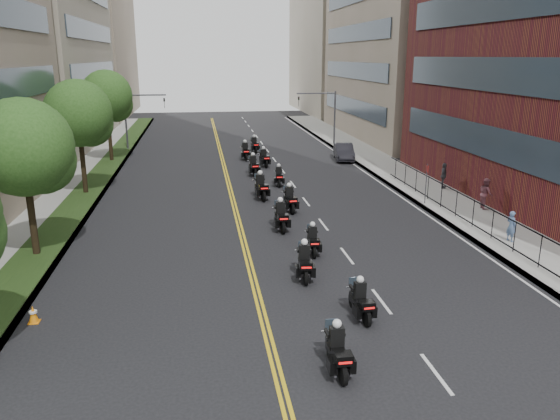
# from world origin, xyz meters

# --- Properties ---
(ground) EXTENTS (160.00, 160.00, 0.00)m
(ground) POSITION_xyz_m (0.00, 0.00, 0.00)
(ground) COLOR black
(ground) RESTS_ON ground
(sidewalk_right) EXTENTS (4.00, 90.00, 0.15)m
(sidewalk_right) POSITION_xyz_m (12.00, 25.00, 0.07)
(sidewalk_right) COLOR gray
(sidewalk_right) RESTS_ON ground
(sidewalk_left) EXTENTS (4.00, 90.00, 0.15)m
(sidewalk_left) POSITION_xyz_m (-12.00, 25.00, 0.07)
(sidewalk_left) COLOR gray
(sidewalk_left) RESTS_ON ground
(grass_strip) EXTENTS (2.00, 90.00, 0.04)m
(grass_strip) POSITION_xyz_m (-11.20, 25.00, 0.17)
(grass_strip) COLOR #1C3412
(grass_strip) RESTS_ON sidewalk_left
(building_right_tan) EXTENTS (15.11, 28.00, 30.00)m
(building_right_tan) POSITION_xyz_m (21.48, 48.00, 15.00)
(building_right_tan) COLOR gray
(building_right_tan) RESTS_ON ground
(building_right_far) EXTENTS (15.00, 28.00, 26.00)m
(building_right_far) POSITION_xyz_m (21.50, 78.00, 13.00)
(building_right_far) COLOR gray
(building_right_far) RESTS_ON ground
(building_left_far) EXTENTS (16.00, 28.00, 26.00)m
(building_left_far) POSITION_xyz_m (-22.00, 78.00, 13.00)
(building_left_far) COLOR gray
(building_left_far) RESTS_ON ground
(iron_fence) EXTENTS (0.05, 28.00, 1.50)m
(iron_fence) POSITION_xyz_m (11.00, 12.00, 0.90)
(iron_fence) COLOR black
(iron_fence) RESTS_ON sidewalk_right
(street_trees) EXTENTS (4.40, 38.40, 7.98)m
(street_trees) POSITION_xyz_m (-11.05, 18.61, 5.13)
(street_trees) COLOR black
(street_trees) RESTS_ON ground
(traffic_signal_right) EXTENTS (4.09, 0.20, 5.60)m
(traffic_signal_right) POSITION_xyz_m (9.54, 42.00, 3.70)
(traffic_signal_right) COLOR #3F3F44
(traffic_signal_right) RESTS_ON ground
(traffic_signal_left) EXTENTS (4.09, 0.20, 5.60)m
(traffic_signal_left) POSITION_xyz_m (-9.54, 42.00, 3.70)
(traffic_signal_left) COLOR #3F3F44
(traffic_signal_left) RESTS_ON ground
(motorcycle_0) EXTENTS (0.50, 2.20, 1.63)m
(motorcycle_0) POSITION_xyz_m (0.32, 0.58, 0.64)
(motorcycle_0) COLOR black
(motorcycle_0) RESTS_ON ground
(motorcycle_1) EXTENTS (0.52, 2.12, 1.56)m
(motorcycle_1) POSITION_xyz_m (2.00, 3.82, 0.62)
(motorcycle_1) COLOR black
(motorcycle_1) RESTS_ON ground
(motorcycle_2) EXTENTS (0.65, 2.31, 1.71)m
(motorcycle_2) POSITION_xyz_m (0.70, 7.67, 0.67)
(motorcycle_2) COLOR black
(motorcycle_2) RESTS_ON ground
(motorcycle_3) EXTENTS (0.55, 2.09, 1.54)m
(motorcycle_3) POSITION_xyz_m (1.66, 10.57, 0.61)
(motorcycle_3) COLOR black
(motorcycle_3) RESTS_ON ground
(motorcycle_4) EXTENTS (0.56, 2.41, 1.78)m
(motorcycle_4) POSITION_xyz_m (0.71, 14.45, 0.70)
(motorcycle_4) COLOR black
(motorcycle_4) RESTS_ON ground
(motorcycle_5) EXTENTS (0.58, 2.36, 1.74)m
(motorcycle_5) POSITION_xyz_m (1.79, 17.99, 0.69)
(motorcycle_5) COLOR black
(motorcycle_5) RESTS_ON ground
(motorcycle_6) EXTENTS (0.73, 2.55, 1.88)m
(motorcycle_6) POSITION_xyz_m (0.40, 21.19, 0.74)
(motorcycle_6) COLOR black
(motorcycle_6) RESTS_ON ground
(motorcycle_7) EXTENTS (0.57, 2.16, 1.59)m
(motorcycle_7) POSITION_xyz_m (2.13, 24.80, 0.63)
(motorcycle_7) COLOR black
(motorcycle_7) RESTS_ON ground
(motorcycle_8) EXTENTS (0.62, 2.44, 1.80)m
(motorcycle_8) POSITION_xyz_m (0.66, 28.56, 0.71)
(motorcycle_8) COLOR black
(motorcycle_8) RESTS_ON ground
(motorcycle_9) EXTENTS (0.72, 2.34, 1.73)m
(motorcycle_9) POSITION_xyz_m (1.90, 31.95, 0.68)
(motorcycle_9) COLOR black
(motorcycle_9) RESTS_ON ground
(motorcycle_10) EXTENTS (0.57, 2.44, 1.80)m
(motorcycle_10) POSITION_xyz_m (0.62, 35.36, 0.71)
(motorcycle_10) COLOR black
(motorcycle_10) RESTS_ON ground
(motorcycle_11) EXTENTS (0.64, 2.31, 1.70)m
(motorcycle_11) POSITION_xyz_m (1.83, 39.21, 0.67)
(motorcycle_11) COLOR black
(motorcycle_11) RESTS_ON ground
(parked_sedan) EXTENTS (2.23, 4.66, 1.47)m
(parked_sedan) POSITION_xyz_m (9.40, 33.93, 0.74)
(parked_sedan) COLOR black
(parked_sedan) RESTS_ON ground
(pedestrian_a) EXTENTS (0.51, 0.65, 1.56)m
(pedestrian_a) POSITION_xyz_m (11.70, 10.46, 0.93)
(pedestrian_a) COLOR slate
(pedestrian_a) RESTS_ON sidewalk_right
(pedestrian_b) EXTENTS (0.84, 1.00, 1.87)m
(pedestrian_b) POSITION_xyz_m (13.50, 16.31, 1.08)
(pedestrian_b) COLOR #814651
(pedestrian_b) RESTS_ON sidewalk_right
(pedestrian_c) EXTENTS (0.87, 1.11, 1.76)m
(pedestrian_c) POSITION_xyz_m (13.29, 21.71, 1.03)
(pedestrian_c) COLOR #3E3F45
(pedestrian_c) RESTS_ON sidewalk_right
(traffic_cone) EXTENTS (0.38, 0.38, 0.63)m
(traffic_cone) POSITION_xyz_m (-9.50, 5.16, 0.31)
(traffic_cone) COLOR orange
(traffic_cone) RESTS_ON ground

